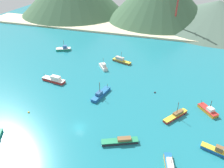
% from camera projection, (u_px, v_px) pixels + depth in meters
% --- Properties ---
extents(ground, '(260.00, 280.00, 0.50)m').
position_uv_depth(ground, '(108.00, 82.00, 93.59)').
color(ground, teal).
extents(fishing_boat_0, '(4.64, 11.35, 6.37)m').
position_uv_depth(fishing_boat_0, '(101.00, 94.00, 83.87)').
color(fishing_boat_0, '#1E5BA8').
rests_on(fishing_boat_0, ground).
extents(fishing_boat_1, '(6.06, 6.73, 5.69)m').
position_uv_depth(fishing_boat_1, '(103.00, 66.00, 103.34)').
color(fishing_boat_1, silver).
rests_on(fishing_boat_1, ground).
extents(fishing_boat_3, '(7.84, 9.69, 6.19)m').
position_uv_depth(fishing_boat_3, '(176.00, 115.00, 73.11)').
color(fishing_boat_3, red).
rests_on(fishing_boat_3, ground).
extents(fishing_boat_4, '(8.70, 6.24, 5.74)m').
position_uv_depth(fishing_boat_4, '(64.00, 49.00, 122.57)').
color(fishing_boat_4, '#198466').
rests_on(fishing_boat_4, ground).
extents(fishing_boat_6, '(11.02, 4.11, 2.92)m').
position_uv_depth(fishing_boat_6, '(54.00, 80.00, 92.86)').
color(fishing_boat_6, red).
rests_on(fishing_boat_6, ground).
extents(fishing_boat_7, '(6.96, 7.66, 5.16)m').
position_uv_depth(fishing_boat_7, '(208.00, 110.00, 75.34)').
color(fishing_boat_7, orange).
rests_on(fishing_boat_7, ground).
extents(fishing_boat_8, '(7.78, 4.02, 2.55)m').
position_uv_depth(fishing_boat_8, '(216.00, 150.00, 60.21)').
color(fishing_boat_8, '#1E5BA8').
rests_on(fishing_boat_8, ground).
extents(fishing_boat_10, '(10.40, 5.15, 5.67)m').
position_uv_depth(fishing_boat_10, '(121.00, 60.00, 109.22)').
color(fishing_boat_10, brown).
rests_on(fishing_boat_10, ground).
extents(fishing_boat_11, '(10.86, 6.27, 1.89)m').
position_uv_depth(fishing_boat_11, '(121.00, 141.00, 63.22)').
color(fishing_boat_11, '#232328').
rests_on(fishing_boat_11, ground).
extents(buoy_0, '(0.67, 0.67, 0.67)m').
position_uv_depth(buoy_0, '(29.00, 112.00, 75.42)').
color(buoy_0, gold).
rests_on(buoy_0, ground).
extents(buoy_1, '(0.76, 0.76, 0.76)m').
position_uv_depth(buoy_1, '(155.00, 93.00, 85.96)').
color(buoy_1, '#232328').
rests_on(buoy_1, ground).
extents(beach_strip, '(247.00, 24.73, 1.20)m').
position_uv_depth(beach_strip, '(141.00, 31.00, 151.49)').
color(beach_strip, beige).
rests_on(beach_strip, ground).
extents(hill_east, '(103.97, 103.97, 17.70)m').
position_uv_depth(hill_east, '(217.00, 13.00, 162.01)').
color(hill_east, '#4C6656').
rests_on(hill_east, ground).
extents(radio_tower, '(3.49, 2.79, 34.91)m').
position_uv_depth(radio_tower, '(177.00, 6.00, 141.22)').
color(radio_tower, '#B7332D').
rests_on(radio_tower, ground).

